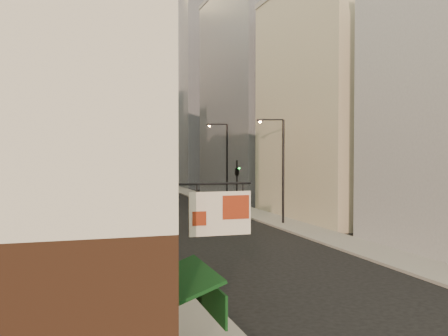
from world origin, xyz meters
TOP-DOWN VIEW (x-y plane):
  - sidewalk_left at (-6.50, 55.00)m, footprint 3.00×140.00m
  - sidewalk_right at (6.50, 55.00)m, footprint 3.00×140.00m
  - near_building_left at (-10.99, 9.00)m, footprint 8.30×23.04m
  - left_bldg_beige at (-12.00, 26.00)m, footprint 8.00×12.00m
  - left_bldg_grey at (-12.00, 42.00)m, footprint 8.00×16.00m
  - left_bldg_tan at (-12.00, 60.00)m, footprint 8.00×18.00m
  - left_bldg_wingrid at (-12.00, 80.00)m, footprint 8.00×20.00m
  - right_bldg_beige at (12.00, 30.00)m, footprint 8.00×16.00m
  - right_bldg_wingrid at (12.00, 50.00)m, footprint 8.00×20.00m
  - highrise at (18.00, 78.00)m, footprint 21.00×23.00m
  - clock_tower at (-1.00, 92.00)m, footprint 14.00×14.00m
  - white_tower at (10.00, 78.00)m, footprint 8.00×8.00m
  - streetlamp_mid at (6.04, 27.43)m, footprint 2.16×0.74m
  - streetlamp_far at (6.66, 43.92)m, footprint 2.34×0.57m
  - traffic_light_left at (-6.53, 41.25)m, footprint 0.56×0.45m
  - traffic_light_right at (5.93, 37.72)m, footprint 0.75×0.75m

SIDE VIEW (x-z plane):
  - sidewalk_left at x=-6.50m, z-range 0.00..0.15m
  - sidewalk_right at x=6.50m, z-range 0.00..0.15m
  - traffic_light_left at x=-6.53m, z-range 1.15..6.15m
  - traffic_light_right at x=5.93m, z-range 1.42..6.42m
  - streetlamp_mid at x=6.04m, z-range 0.60..8.99m
  - streetlamp_far at x=6.66m, z-range 0.64..9.61m
  - near_building_left at x=-10.99m, z-range -0.13..12.17m
  - left_bldg_beige at x=-12.00m, z-range 0.00..16.00m
  - left_bldg_tan at x=-12.00m, z-range 0.00..17.00m
  - left_bldg_grey at x=-12.00m, z-range 0.00..20.00m
  - right_bldg_beige at x=12.00m, z-range 0.00..20.00m
  - left_bldg_wingrid at x=-12.00m, z-range 0.00..24.00m
  - right_bldg_wingrid at x=12.00m, z-range 0.00..26.00m
  - clock_tower at x=-1.00m, z-range -4.82..40.08m
  - white_tower at x=10.00m, z-range -2.14..39.36m
  - highrise at x=18.00m, z-range 0.06..51.26m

